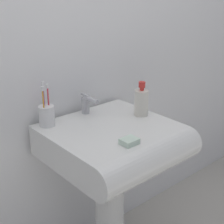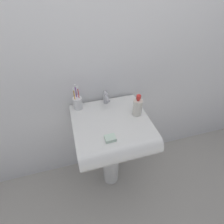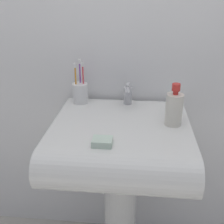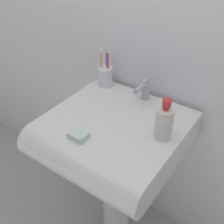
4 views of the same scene
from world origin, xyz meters
name	(u,v)px [view 3 (image 3 of 4)]	position (x,y,z in m)	size (l,w,h in m)	color
wall_back	(127,20)	(0.00, 0.29, 1.20)	(5.00, 0.05, 2.40)	white
sink_pedestal	(120,214)	(0.00, 0.00, 0.34)	(0.15, 0.15, 0.69)	white
sink_basin	(120,144)	(0.00, -0.06, 0.76)	(0.55, 0.56, 0.14)	white
faucet	(128,94)	(0.02, 0.19, 0.89)	(0.04, 0.12, 0.10)	#B7B7BC
toothbrush_cup	(80,92)	(-0.21, 0.19, 0.88)	(0.07, 0.07, 0.20)	white
soap_bottle	(174,108)	(0.21, 0.00, 0.90)	(0.07, 0.07, 0.17)	silver
bar_soap	(102,142)	(-0.05, -0.19, 0.84)	(0.07, 0.06, 0.02)	silver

